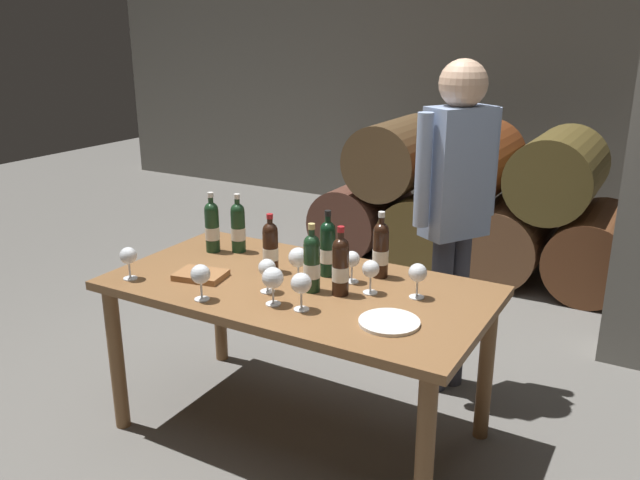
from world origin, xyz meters
The scene contains 23 objects.
ground_plane centered at (0.00, 0.00, 0.00)m, with size 14.00×14.00×0.00m, color #66635E.
cellar_back_wall centered at (0.00, 4.20, 1.40)m, with size 10.00×0.24×2.80m, color slate.
barrel_stack centered at (0.00, 2.60, 0.53)m, with size 2.49×0.90×1.15m.
dining_table centered at (0.00, 0.00, 0.67)m, with size 1.70×0.90×0.76m.
wine_bottle_0 centered at (0.22, -0.01, 0.89)m, with size 0.07×0.07×0.30m.
wine_bottle_1 centered at (0.09, -0.04, 0.89)m, with size 0.07×0.07×0.31m.
wine_bottle_2 centered at (0.28, 0.26, 0.89)m, with size 0.07×0.07×0.31m.
wine_bottle_3 centered at (-0.50, 0.23, 0.89)m, with size 0.07×0.07×0.30m.
wine_bottle_4 centered at (-0.61, 0.17, 0.89)m, with size 0.07×0.07×0.31m.
wine_bottle_5 centered at (-0.19, 0.07, 0.88)m, with size 0.07×0.07×0.28m.
wine_bottle_6 centered at (0.06, 0.16, 0.89)m, with size 0.07×0.07×0.31m.
wine_glass_0 centered at (-0.01, 0.02, 0.87)m, with size 0.09×0.09×0.16m.
wine_glass_1 centered at (-0.07, -0.14, 0.87)m, with size 0.08×0.08×0.15m.
wine_glass_2 centered at (0.03, -0.24, 0.87)m, with size 0.09×0.09×0.16m.
wine_glass_3 centered at (-0.26, -0.35, 0.87)m, with size 0.08×0.08×0.16m.
wine_glass_4 centered at (0.33, 0.07, 0.87)m, with size 0.08×0.08×0.15m.
wine_glass_5 centered at (0.16, -0.23, 0.87)m, with size 0.09×0.09×0.16m.
wine_glass_6 centered at (-0.70, -0.32, 0.87)m, with size 0.08×0.08×0.15m.
wine_glass_7 centered at (0.52, 0.12, 0.87)m, with size 0.08×0.08×0.15m.
wine_glass_8 centered at (0.20, 0.14, 0.86)m, with size 0.07×0.07×0.15m.
tasting_notebook centered at (-0.42, -0.16, 0.77)m, with size 0.22×0.16×0.03m, color #936038.
serving_plate centered at (0.52, -0.17, 0.77)m, with size 0.24×0.24×0.01m, color white.
sommelier_presenting centered at (0.46, 0.75, 1.04)m, with size 0.32×0.43×1.72m.
Camera 1 is at (1.43, -2.31, 1.85)m, focal length 36.68 mm.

